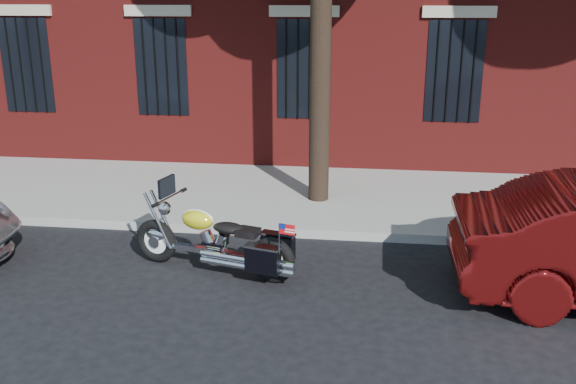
# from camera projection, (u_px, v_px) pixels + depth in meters

# --- Properties ---
(ground) EXTENTS (120.00, 120.00, 0.00)m
(ground) POSITION_uv_depth(u_px,v_px,m) (265.00, 271.00, 8.93)
(ground) COLOR black
(ground) RESTS_ON ground
(curb) EXTENTS (40.00, 0.16, 0.15)m
(curb) POSITION_uv_depth(u_px,v_px,m) (279.00, 231.00, 10.21)
(curb) COLOR gray
(curb) RESTS_ON ground
(sidewalk) EXTENTS (40.00, 3.60, 0.15)m
(sidewalk) POSITION_uv_depth(u_px,v_px,m) (293.00, 195.00, 11.99)
(sidewalk) COLOR gray
(sidewalk) RESTS_ON ground
(motorcycle) EXTENTS (2.42, 1.16, 1.29)m
(motorcycle) POSITION_uv_depth(u_px,v_px,m) (220.00, 244.00, 8.73)
(motorcycle) COLOR black
(motorcycle) RESTS_ON ground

